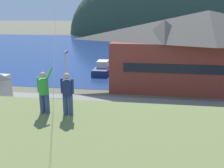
# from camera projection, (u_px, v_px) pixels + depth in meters

# --- Properties ---
(ground_plane) EXTENTS (600.00, 600.00, 0.00)m
(ground_plane) POSITION_uv_depth(u_px,v_px,m) (96.00, 165.00, 18.40)
(ground_plane) COLOR #66604C
(parking_lot_pad) EXTENTS (40.00, 20.00, 0.10)m
(parking_lot_pad) POSITION_uv_depth(u_px,v_px,m) (108.00, 133.00, 23.16)
(parking_lot_pad) COLOR gray
(parking_lot_pad) RESTS_ON ground
(bay_water) EXTENTS (360.00, 84.00, 0.03)m
(bay_water) POSITION_uv_depth(u_px,v_px,m) (140.00, 49.00, 75.67)
(bay_water) COLOR navy
(bay_water) RESTS_ON ground
(far_hill_west_ridge) EXTENTS (99.00, 52.21, 64.04)m
(far_hill_west_ridge) POSITION_uv_depth(u_px,v_px,m) (174.00, 34.00, 125.30)
(far_hill_west_ridge) COLOR #334733
(far_hill_west_ridge) RESTS_ON ground
(harbor_lodge) EXTENTS (25.87, 9.92, 10.35)m
(harbor_lodge) POSITION_uv_depth(u_px,v_px,m) (206.00, 49.00, 35.20)
(harbor_lodge) COLOR brown
(harbor_lodge) RESTS_ON ground
(wharf_dock) EXTENTS (3.20, 10.39, 0.70)m
(wharf_dock) POSITION_uv_depth(u_px,v_px,m) (126.00, 68.00, 48.41)
(wharf_dock) COLOR #70604C
(wharf_dock) RESTS_ON ground
(moored_boat_wharfside) EXTENTS (2.62, 8.01, 2.16)m
(moored_boat_wharfside) POSITION_uv_depth(u_px,v_px,m) (103.00, 68.00, 46.24)
(moored_boat_wharfside) COLOR navy
(moored_boat_wharfside) RESTS_ON ground
(moored_boat_outer_mooring) EXTENTS (2.37, 6.50, 2.16)m
(moored_boat_outer_mooring) POSITION_uv_depth(u_px,v_px,m) (145.00, 66.00, 48.37)
(moored_boat_outer_mooring) COLOR #23564C
(moored_boat_outer_mooring) RESTS_ON ground
(parked_car_back_row_left) EXTENTS (4.28, 2.22, 1.82)m
(parked_car_back_row_left) POSITION_uv_depth(u_px,v_px,m) (104.00, 140.00, 19.58)
(parked_car_back_row_left) COLOR slate
(parked_car_back_row_left) RESTS_ON parking_lot_pad
(parked_car_mid_row_center) EXTENTS (4.34, 2.33, 1.82)m
(parked_car_mid_row_center) POSITION_uv_depth(u_px,v_px,m) (60.00, 109.00, 25.78)
(parked_car_mid_row_center) COLOR navy
(parked_car_mid_row_center) RESTS_ON parking_lot_pad
(parking_light_pole) EXTENTS (0.24, 0.78, 6.08)m
(parking_light_pole) POSITION_uv_depth(u_px,v_px,m) (66.00, 75.00, 28.33)
(parking_light_pole) COLOR #ADADB2
(parking_light_pole) RESTS_ON parking_lot_pad
(person_kite_flyer) EXTENTS (0.54, 0.65, 1.86)m
(person_kite_flyer) POSITION_uv_depth(u_px,v_px,m) (44.00, 91.00, 10.94)
(person_kite_flyer) COLOR #384770
(person_kite_flyer) RESTS_ON grassy_hill_foreground
(person_companion) EXTENTS (0.55, 0.40, 1.74)m
(person_companion) POSITION_uv_depth(u_px,v_px,m) (67.00, 93.00, 10.76)
(person_companion) COLOR #384770
(person_companion) RESTS_ON grassy_hill_foreground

